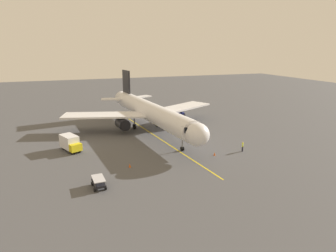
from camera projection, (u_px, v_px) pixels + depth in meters
ground_plane at (154, 129)px, 63.72m from camera, size 220.00×220.00×0.00m
apron_lead_in_line at (160, 139)px, 56.43m from camera, size 4.51×39.80×0.01m
airplane at (150, 112)px, 61.10m from camera, size 34.61×40.35×11.50m
ground_crew_marshaller at (243, 146)px, 49.55m from camera, size 0.44×0.47×1.71m
belt_loader_near_nose at (181, 113)px, 75.38m from camera, size 1.68×4.64×2.32m
baggage_cart_portside at (99, 183)px, 36.80m from camera, size 1.67×2.67×1.27m
box_truck_starboard_side at (70, 143)px, 49.77m from camera, size 3.59×5.00×2.62m
safety_cone_nose_left at (130, 166)px, 43.10m from camera, size 0.32×0.32×0.55m
safety_cone_nose_right at (198, 144)px, 52.99m from camera, size 0.32×0.32×0.55m
safety_cone_wing_port at (204, 142)px, 53.92m from camera, size 0.32×0.32×0.55m
safety_cone_wing_starboard at (215, 154)px, 47.86m from camera, size 0.32×0.32×0.55m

